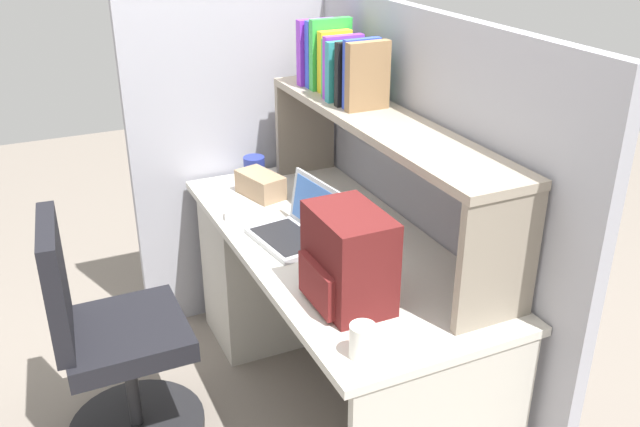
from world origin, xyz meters
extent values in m
plane|color=slate|center=(0.00, 0.00, 0.00)|extent=(8.00, 8.00, 0.00)
cube|color=beige|center=(0.00, 0.00, 0.71)|extent=(1.60, 0.70, 0.03)
cube|color=beige|center=(-0.55, 0.00, 0.35)|extent=(0.40, 0.64, 0.70)
cube|color=#9E9EA8|center=(0.00, 0.38, 0.78)|extent=(1.84, 0.05, 1.55)
cube|color=#9E9EA8|center=(-0.85, -0.05, 0.78)|extent=(0.05, 1.06, 1.55)
cube|color=gray|center=(-0.70, 0.20, 0.94)|extent=(0.03, 0.28, 0.42)
cube|color=gray|center=(0.70, 0.20, 0.94)|extent=(0.03, 0.28, 0.42)
cube|color=gray|center=(0.00, 0.20, 1.17)|extent=(1.44, 0.28, 0.03)
cube|color=olive|center=(-0.60, 0.20, 1.30)|extent=(0.04, 0.13, 0.24)
cube|color=purple|center=(-0.55, 0.19, 1.31)|extent=(0.04, 0.17, 0.27)
cube|color=blue|center=(-0.50, 0.20, 1.32)|extent=(0.04, 0.16, 0.27)
cube|color=green|center=(-0.46, 0.21, 1.32)|extent=(0.04, 0.18, 0.28)
cube|color=yellow|center=(-0.41, 0.20, 1.30)|extent=(0.04, 0.14, 0.24)
cube|color=olive|center=(-0.37, 0.21, 1.29)|extent=(0.02, 0.13, 0.22)
cube|color=green|center=(-0.34, 0.20, 1.29)|extent=(0.02, 0.17, 0.23)
cube|color=purple|center=(-0.31, 0.19, 1.30)|extent=(0.04, 0.16, 0.24)
cube|color=teal|center=(-0.27, 0.19, 1.30)|extent=(0.03, 0.18, 0.23)
cube|color=green|center=(-0.23, 0.21, 1.29)|extent=(0.02, 0.17, 0.23)
cube|color=black|center=(-0.20, 0.20, 1.30)|extent=(0.03, 0.18, 0.24)
cube|color=blue|center=(-0.16, 0.19, 1.31)|extent=(0.03, 0.15, 0.26)
cube|color=olive|center=(-0.12, 0.20, 1.31)|extent=(0.04, 0.17, 0.25)
cube|color=#B7BABF|center=(-0.06, -0.15, 0.74)|extent=(0.34, 0.26, 0.02)
cube|color=black|center=(-0.06, -0.16, 0.75)|extent=(0.29, 0.21, 0.00)
cube|color=#B7BABF|center=(-0.07, -0.04, 0.85)|extent=(0.31, 0.09, 0.20)
cube|color=#3F72CC|center=(-0.07, -0.04, 0.85)|extent=(0.27, 0.07, 0.17)
cube|color=#591919|center=(0.41, -0.14, 0.89)|extent=(0.30, 0.20, 0.31)
cube|color=maroon|center=(0.41, -0.24, 0.82)|extent=(0.22, 0.04, 0.14)
cube|color=silver|center=(-0.34, -0.26, 0.75)|extent=(0.09, 0.12, 0.03)
cylinder|color=white|center=(0.68, -0.24, 0.78)|extent=(0.08, 0.08, 0.10)
cube|color=#9E7F60|center=(-0.51, -0.10, 0.78)|extent=(0.24, 0.17, 0.10)
cylinder|color=navy|center=(-0.69, -0.06, 0.78)|extent=(0.10, 0.10, 0.11)
cylinder|color=black|center=(-0.13, -0.78, 0.02)|extent=(0.52, 0.52, 0.04)
cylinder|color=#262628|center=(-0.13, -0.78, 0.24)|extent=(0.05, 0.05, 0.41)
cube|color=black|center=(-0.13, -0.78, 0.45)|extent=(0.44, 0.44, 0.08)
cube|color=black|center=(-0.14, -0.98, 0.71)|extent=(0.40, 0.09, 0.44)
camera|label=1|loc=(2.09, -1.02, 1.92)|focal=38.91mm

